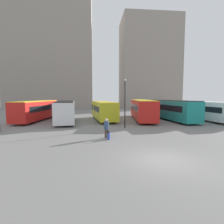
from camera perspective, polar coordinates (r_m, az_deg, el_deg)
The scene contains 12 objects.
ground_plane at distance 10.73m, azimuth 16.25°, elevation -14.88°, with size 160.00×160.00×0.00m, color slate.
building_block_left at distance 63.55m, azimuth -19.40°, elevation 20.47°, with size 26.44×12.39×41.63m.
building_block_right at distance 63.12m, azimuth 11.79°, elevation 15.06°, with size 18.64×12.97×29.40m.
bus_0 at distance 28.87m, azimuth -23.23°, elevation 0.68°, with size 3.94×11.10×2.98m.
bus_1 at distance 26.19m, azimuth -14.96°, elevation 0.50°, with size 3.85×10.96×2.98m.
bus_2 at distance 26.88m, azimuth -2.78°, elevation 0.63°, with size 3.80×9.50×2.85m.
bus_3 at distance 27.94m, azimuth 9.80°, elevation 1.03°, with size 4.01×12.25×3.10m.
bus_4 at distance 28.23m, azimuth 19.12°, elevation 0.82°, with size 3.58×10.93×3.08m.
bus_5 at distance 30.42m, azimuth 27.49°, elevation 0.63°, with size 3.89×11.97×2.88m.
traveler at distance 15.28m, azimuth -1.83°, elevation -4.74°, with size 0.51×0.51×1.73m.
suitcase at distance 14.96m, azimuth -1.06°, elevation -7.89°, with size 0.27×0.44×0.77m.
lamp_post_0 at distance 20.22m, azimuth 4.26°, elevation 4.20°, with size 0.28×0.28×5.64m.
Camera 1 is at (-3.78, -9.37, 3.62)m, focal length 28.00 mm.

